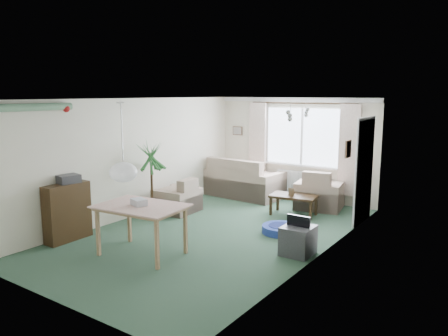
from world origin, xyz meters
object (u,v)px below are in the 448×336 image
Objects in this scene: dining_table at (142,231)px; tv_cube at (298,240)px; pet_bed at (281,229)px; coffee_table at (293,205)px; sofa at (244,177)px; bookshelf at (67,212)px; armchair_corner at (320,189)px; houseplant at (152,180)px; armchair_left at (177,195)px.

tv_cube is at bearing 34.80° from dining_table.
coffee_table is at bearing 105.54° from pet_bed.
sofa is 2.79× the size of pet_bed.
bookshelf is (-0.74, -4.49, 0.02)m from sofa.
bookshelf reaches higher than pet_bed.
pet_bed is at bearing 39.26° from bookshelf.
bookshelf is (-2.72, -4.47, 0.07)m from armchair_corner.
armchair_corner is 0.78× the size of dining_table.
pet_bed is (2.83, 2.42, -0.43)m from bookshelf.
houseplant is at bearing 35.33° from armchair_corner.
coffee_table is 4.41m from bookshelf.
armchair_corner is 1.40× the size of pet_bed.
armchair_left is (-2.38, -2.02, -0.06)m from armchair_corner.
coffee_table is 0.76× the size of dining_table.
armchair_corner is 1.17× the size of armchair_left.
sofa reaches higher than armchair_corner.
bookshelf is 1.98× the size of tv_cube.
sofa is at bearing -11.28° from armchair_corner.
houseplant is at bearing 81.47° from sofa.
sofa reaches higher than tv_cube.
tv_cube is (2.00, 1.39, -0.16)m from dining_table.
houseplant reaches higher than armchair_corner.
bookshelf reaches higher than coffee_table.
tv_cube is at bearing 23.38° from bookshelf.
pet_bed is (0.12, -2.05, -0.36)m from armchair_corner.
sofa is at bearing 133.45° from tv_cube.
coffee_table is at bearing 115.10° from armchair_left.
pet_bed is (2.09, -2.07, -0.41)m from sofa.
armchair_left is at bearing 179.21° from pet_bed.
houseplant is at bearing -142.68° from coffee_table.
coffee_table is (1.76, -0.87, -0.27)m from sofa.
coffee_table is at bearing 37.32° from houseplant.
sofa reaches higher than armchair_left.
coffee_table reaches higher than pet_bed.
bookshelf reaches higher than armchair_corner.
bookshelf is at bearing -171.43° from dining_table.
bookshelf is at bearing 48.14° from armchair_corner.
sofa is 1.54× the size of dining_table.
pet_bed is at bearing 85.89° from armchair_left.
bookshelf reaches higher than tv_cube.
armchair_left is 2.48m from bookshelf.
armchair_left is 2.46m from coffee_table.
sofa is at bearing 78.20° from houseplant.
sofa is 2.71m from houseplant.
armchair_corner is 3.65m from houseplant.
coffee_table is (2.16, 1.17, -0.16)m from armchair_left.
armchair_left is at bearing 82.18° from sofa.
dining_table is (1.20, -2.22, 0.02)m from armchair_left.
pet_bed is (2.64, 0.56, -0.71)m from houseplant.
sofa is 1.22× the size of houseplant.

